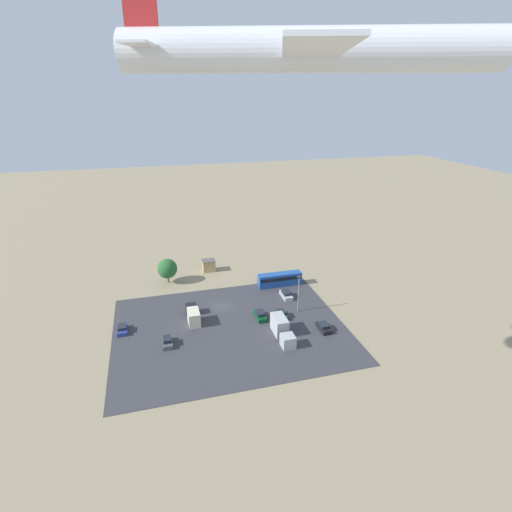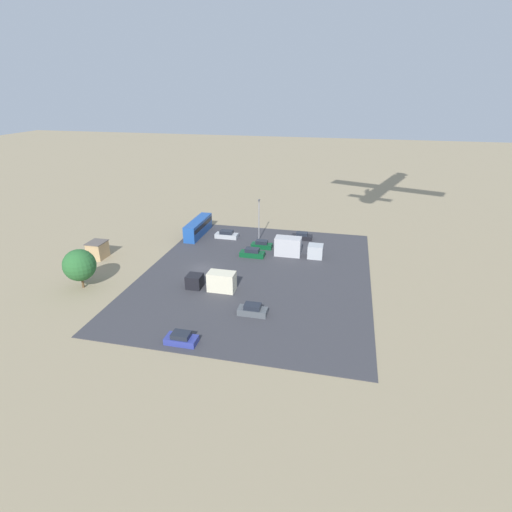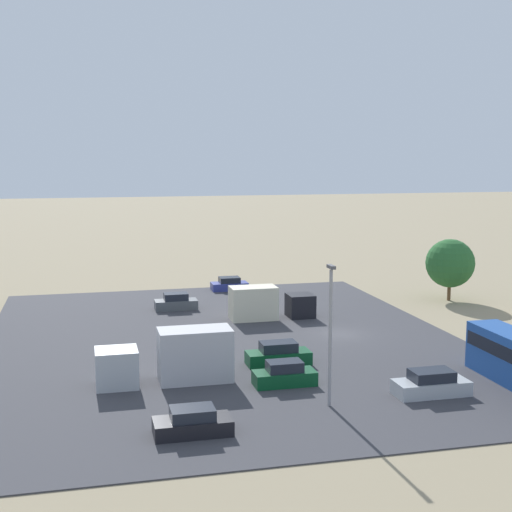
{
  "view_description": "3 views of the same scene",
  "coord_description": "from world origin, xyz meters",
  "px_view_note": "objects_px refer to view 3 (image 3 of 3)",
  "views": [
    {
      "loc": [
        13.46,
        79.57,
        45.21
      ],
      "look_at": [
        -1.78,
        23.59,
        21.59
      ],
      "focal_mm": 28.0,
      "sensor_mm": 36.0,
      "label": 1
    },
    {
      "loc": [
        59.87,
        23.51,
        29.62
      ],
      "look_at": [
        2.11,
        10.22,
        4.31
      ],
      "focal_mm": 28.0,
      "sensor_mm": 36.0,
      "label": 2
    },
    {
      "loc": [
        -55.11,
        20.65,
        15.13
      ],
      "look_at": [
        4.9,
        6.1,
        6.25
      ],
      "focal_mm": 50.0,
      "sensor_mm": 36.0,
      "label": 3
    }
  ],
  "objects_px": {
    "parked_car_1": "(284,375)",
    "parked_car_5": "(278,355)",
    "parked_car_4": "(229,285)",
    "parked_car_0": "(176,303)",
    "parked_truck_0": "(173,358)",
    "parked_truck_1": "(267,304)",
    "parked_car_3": "(431,384)",
    "parked_car_2": "(193,423)"
  },
  "relations": [
    {
      "from": "parked_car_3",
      "to": "parked_truck_0",
      "type": "relative_size",
      "value": 0.53
    },
    {
      "from": "parked_car_4",
      "to": "parked_truck_1",
      "type": "xyz_separation_m",
      "value": [
        -14.49,
        -0.55,
        0.79
      ]
    },
    {
      "from": "parked_car_0",
      "to": "parked_truck_0",
      "type": "height_order",
      "value": "parked_truck_0"
    },
    {
      "from": "parked_car_2",
      "to": "parked_truck_0",
      "type": "xyz_separation_m",
      "value": [
        9.14,
        -0.11,
        1.0
      ]
    },
    {
      "from": "parked_car_3",
      "to": "parked_car_5",
      "type": "distance_m",
      "value": 11.48
    },
    {
      "from": "parked_car_1",
      "to": "parked_car_5",
      "type": "distance_m",
      "value": 4.63
    },
    {
      "from": "parked_car_4",
      "to": "parked_car_5",
      "type": "distance_m",
      "value": 28.71
    },
    {
      "from": "parked_truck_0",
      "to": "parked_truck_1",
      "type": "bearing_deg",
      "value": -32.98
    },
    {
      "from": "parked_car_1",
      "to": "parked_car_5",
      "type": "xyz_separation_m",
      "value": [
        4.56,
        -0.84,
        0.02
      ]
    },
    {
      "from": "parked_car_3",
      "to": "parked_car_4",
      "type": "xyz_separation_m",
      "value": [
        37.21,
        5.39,
        -0.06
      ]
    },
    {
      "from": "parked_car_3",
      "to": "parked_car_4",
      "type": "bearing_deg",
      "value": 8.24
    },
    {
      "from": "parked_car_4",
      "to": "parked_car_5",
      "type": "relative_size",
      "value": 0.87
    },
    {
      "from": "parked_truck_0",
      "to": "parked_truck_1",
      "type": "distance_m",
      "value": 19.52
    },
    {
      "from": "parked_car_5",
      "to": "parked_truck_1",
      "type": "xyz_separation_m",
      "value": [
        14.13,
        -2.78,
        0.7
      ]
    },
    {
      "from": "parked_car_1",
      "to": "parked_truck_1",
      "type": "xyz_separation_m",
      "value": [
        18.69,
        -3.62,
        0.72
      ]
    },
    {
      "from": "parked_car_0",
      "to": "parked_car_2",
      "type": "xyz_separation_m",
      "value": [
        -31.42,
        3.11,
        -0.05
      ]
    },
    {
      "from": "parked_car_1",
      "to": "parked_car_4",
      "type": "xyz_separation_m",
      "value": [
        33.18,
        -3.07,
        -0.06
      ]
    },
    {
      "from": "parked_car_0",
      "to": "parked_car_5",
      "type": "height_order",
      "value": "parked_car_5"
    },
    {
      "from": "parked_car_2",
      "to": "parked_car_3",
      "type": "xyz_separation_m",
      "value": [
        2.78,
        -15.57,
        0.05
      ]
    },
    {
      "from": "parked_car_4",
      "to": "parked_car_5",
      "type": "bearing_deg",
      "value": -4.46
    },
    {
      "from": "parked_car_5",
      "to": "parked_truck_0",
      "type": "bearing_deg",
      "value": -74.08
    },
    {
      "from": "parked_car_2",
      "to": "parked_truck_1",
      "type": "xyz_separation_m",
      "value": [
        25.51,
        -10.73,
        0.77
      ]
    },
    {
      "from": "parked_car_2",
      "to": "parked_truck_0",
      "type": "height_order",
      "value": "parked_truck_0"
    },
    {
      "from": "parked_car_1",
      "to": "parked_car_2",
      "type": "distance_m",
      "value": 9.85
    },
    {
      "from": "parked_car_0",
      "to": "parked_car_1",
      "type": "relative_size",
      "value": 1.0
    },
    {
      "from": "parked_car_2",
      "to": "parked_car_1",
      "type": "bearing_deg",
      "value": 133.8
    },
    {
      "from": "parked_car_0",
      "to": "parked_car_1",
      "type": "distance_m",
      "value": 24.92
    },
    {
      "from": "parked_car_2",
      "to": "parked_truck_0",
      "type": "bearing_deg",
      "value": 179.34
    },
    {
      "from": "parked_truck_1",
      "to": "parked_car_0",
      "type": "bearing_deg",
      "value": -127.8
    },
    {
      "from": "parked_car_0",
      "to": "parked_car_2",
      "type": "distance_m",
      "value": 31.57
    },
    {
      "from": "parked_car_0",
      "to": "parked_car_4",
      "type": "relative_size",
      "value": 1.02
    },
    {
      "from": "parked_car_1",
      "to": "parked_car_4",
      "type": "height_order",
      "value": "parked_car_1"
    },
    {
      "from": "parked_car_1",
      "to": "parked_car_2",
      "type": "relative_size",
      "value": 0.96
    },
    {
      "from": "parked_car_3",
      "to": "parked_car_2",
      "type": "bearing_deg",
      "value": 100.14
    },
    {
      "from": "parked_car_5",
      "to": "parked_car_2",
      "type": "bearing_deg",
      "value": -34.94
    },
    {
      "from": "parked_car_3",
      "to": "parked_truck_1",
      "type": "height_order",
      "value": "parked_truck_1"
    },
    {
      "from": "parked_car_2",
      "to": "parked_car_5",
      "type": "distance_m",
      "value": 13.87
    },
    {
      "from": "parked_car_3",
      "to": "parked_car_4",
      "type": "distance_m",
      "value": 37.6
    },
    {
      "from": "parked_car_5",
      "to": "parked_truck_0",
      "type": "height_order",
      "value": "parked_truck_0"
    },
    {
      "from": "parked_car_1",
      "to": "parked_truck_1",
      "type": "bearing_deg",
      "value": -10.96
    },
    {
      "from": "parked_car_1",
      "to": "parked_truck_0",
      "type": "distance_m",
      "value": 7.44
    },
    {
      "from": "parked_car_0",
      "to": "parked_car_4",
      "type": "distance_m",
      "value": 11.12
    }
  ]
}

